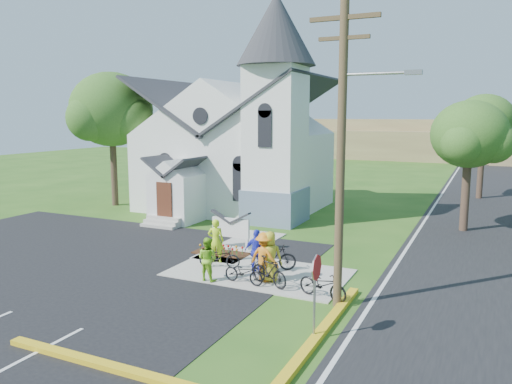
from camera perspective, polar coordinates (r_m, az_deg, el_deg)
The scene contains 23 objects.
ground at distance 20.44m, azimuth -4.16°, elevation -9.08°, with size 120.00×120.00×0.00m, color #2A5618.
parking_lot at distance 23.17m, azimuth -22.11°, elevation -7.53°, with size 20.00×16.00×0.02m, color black.
road at distance 32.53m, azimuth 25.49°, elevation -3.15°, with size 8.00×90.00×0.02m, color black.
sidewalk at distance 20.20m, azimuth 0.31°, elevation -9.20°, with size 7.00×4.00×0.05m, color #A39D93.
church at distance 33.05m, azimuth -1.91°, elevation 7.04°, with size 12.35×12.00×13.00m.
church_sign at distance 23.42m, azimuth -2.91°, elevation -4.13°, with size 2.20×0.40×1.70m.
flower_bed at distance 22.91m, azimuth -3.96°, elevation -7.00°, with size 2.60×1.10×0.07m, color #33180E.
utility_pole at distance 16.01m, azimuth 9.94°, elevation 5.57°, with size 3.45×0.28×10.00m.
stop_sign at distance 14.12m, azimuth 6.87°, elevation -9.81°, with size 0.11×0.76×2.48m.
tree_lot_corner at distance 35.79m, azimuth -16.21°, elevation 9.01°, with size 5.60×5.60×9.15m.
tree_road_near at distance 28.96m, azimuth 23.19°, elevation 6.01°, with size 4.00×4.00×7.05m.
tree_road_mid at distance 40.92m, azimuth 24.62°, elevation 7.35°, with size 4.40×4.40×7.80m.
distant_hills at distance 73.63m, azimuth 20.42°, elevation 5.09°, with size 61.00×10.00×5.60m.
cyclist_0 at distance 21.31m, azimuth -4.61°, elevation -5.57°, with size 0.68×0.45×1.88m, color #BDEB1B.
bike_0 at distance 20.69m, azimuth -4.19°, elevation -7.41°, with size 0.60×1.72×0.90m, color black.
cyclist_1 at distance 19.11m, azimuth -5.57°, elevation -7.61°, with size 0.81×0.63×1.67m, color #8AD327.
bike_1 at distance 20.27m, azimuth 2.03°, elevation -7.45°, with size 0.51×1.82×1.09m, color black.
cyclist_2 at distance 19.77m, azimuth 0.11°, elevation -6.84°, with size 1.04×0.43×1.78m, color #2932D0.
bike_2 at distance 18.77m, azimuth -1.40°, elevation -9.14°, with size 0.58×1.66×0.87m, color black.
cyclist_3 at distance 18.89m, azimuth 0.97°, elevation -7.43°, with size 1.21×0.70×1.88m, color orange.
bike_3 at distance 18.52m, azimuth 1.51°, elevation -9.06°, with size 0.51×1.80×1.08m, color black.
cyclist_4 at distance 18.88m, azimuth 1.57°, elevation -7.37°, with size 0.94×0.61×1.92m, color gold.
bike_4 at distance 17.43m, azimuth 7.63°, elevation -10.42°, with size 0.67×1.92×1.01m, color black.
Camera 1 is at (9.59, -16.92, 6.28)m, focal length 35.00 mm.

